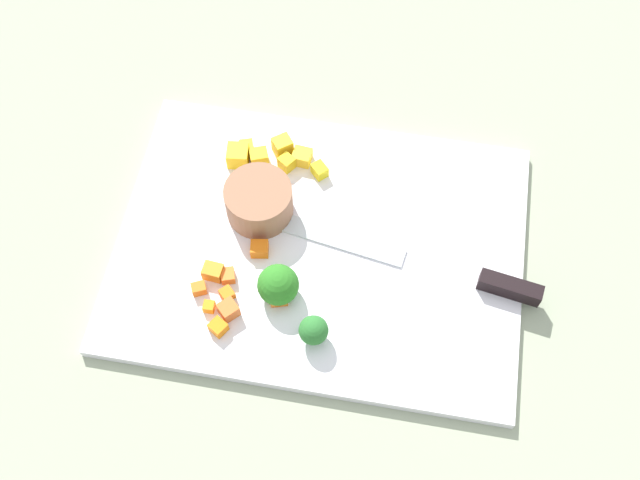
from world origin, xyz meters
TOP-DOWN VIEW (x-y plane):
  - ground_plane at (0.00, 0.00)m, footprint 4.00×4.00m
  - cutting_board at (0.00, 0.00)m, footprint 0.42×0.31m
  - prep_bowl at (0.07, -0.03)m, footprint 0.07×0.07m
  - chef_knife at (-0.13, 0.01)m, footprint 0.29×0.07m
  - carrot_dice_0 at (0.08, 0.05)m, footprint 0.02×0.02m
  - carrot_dice_1 at (0.08, 0.11)m, footprint 0.02×0.02m
  - carrot_dice_2 at (0.06, 0.02)m, footprint 0.02×0.02m
  - carrot_dice_3 at (0.11, 0.07)m, footprint 0.02×0.02m
  - carrot_dice_4 at (0.08, 0.07)m, footprint 0.02×0.02m
  - carrot_dice_5 at (0.10, 0.05)m, footprint 0.02×0.02m
  - carrot_dice_6 at (0.03, 0.07)m, footprint 0.02×0.02m
  - carrot_dice_7 at (0.08, 0.09)m, footprint 0.02×0.02m
  - carrot_dice_8 at (0.10, 0.09)m, footprint 0.01×0.01m
  - pepper_dice_0 at (0.06, -0.11)m, footprint 0.03×0.03m
  - pepper_dice_1 at (0.02, -0.09)m, footprint 0.02×0.02m
  - pepper_dice_2 at (0.05, -0.09)m, footprint 0.02×0.02m
  - pepper_dice_3 at (0.08, -0.09)m, footprint 0.02×0.02m
  - pepper_dice_4 at (0.11, -0.09)m, footprint 0.03×0.02m
  - pepper_dice_5 at (0.10, -0.10)m, footprint 0.02×0.02m
  - pepper_dice_6 at (0.04, -0.10)m, footprint 0.02×0.02m
  - broccoli_floret_0 at (0.03, 0.06)m, footprint 0.04×0.04m
  - broccoli_floret_1 at (-0.01, 0.10)m, footprint 0.03×0.03m

SIDE VIEW (x-z plane):
  - ground_plane at x=0.00m, z-range 0.00..0.00m
  - cutting_board at x=0.00m, z-range 0.00..0.01m
  - carrot_dice_8 at x=0.10m, z-range 0.01..0.02m
  - carrot_dice_4 at x=0.08m, z-range 0.01..0.02m
  - carrot_dice_0 at x=0.08m, z-range 0.01..0.02m
  - carrot_dice_3 at x=0.11m, z-range 0.01..0.02m
  - pepper_dice_5 at x=0.10m, z-range 0.01..0.02m
  - carrot_dice_1 at x=0.08m, z-range 0.01..0.02m
  - chef_knife at x=-0.13m, z-range 0.01..0.03m
  - carrot_dice_2 at x=0.06m, z-range 0.01..0.03m
  - pepper_dice_1 at x=0.02m, z-range 0.01..0.03m
  - pepper_dice_6 at x=0.04m, z-range 0.01..0.03m
  - carrot_dice_5 at x=0.10m, z-range 0.01..0.03m
  - carrot_dice_6 at x=0.03m, z-range 0.01..0.03m
  - pepper_dice_2 at x=0.05m, z-range 0.01..0.03m
  - carrot_dice_7 at x=0.08m, z-range 0.01..0.03m
  - pepper_dice_3 at x=0.08m, z-range 0.01..0.03m
  - pepper_dice_0 at x=0.06m, z-range 0.01..0.03m
  - pepper_dice_4 at x=0.11m, z-range 0.01..0.03m
  - broccoli_floret_1 at x=-0.01m, z-range 0.01..0.05m
  - broccoli_floret_0 at x=0.03m, z-range 0.01..0.05m
  - prep_bowl at x=0.07m, z-range 0.01..0.05m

